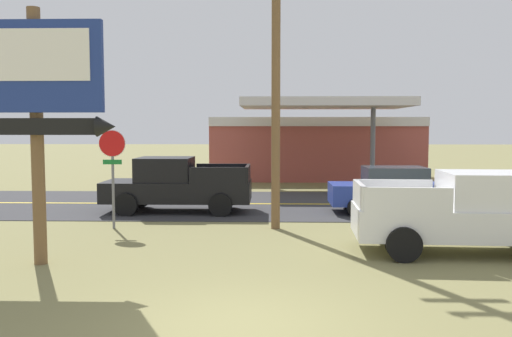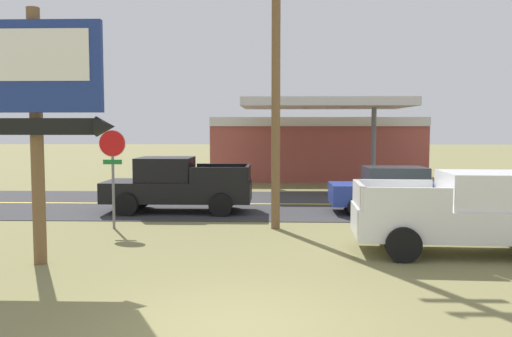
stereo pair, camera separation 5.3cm
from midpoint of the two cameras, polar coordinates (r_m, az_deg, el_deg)
name	(u,v)px [view 2 (the right image)]	position (r m, az deg, el deg)	size (l,w,h in m)	color
ground_plane	(239,327)	(8.40, -1.60, -16.62)	(180.00, 180.00, 0.00)	olive
road_asphalt	(260,204)	(21.05, 0.50, -3.83)	(140.00, 8.00, 0.02)	#333335
road_centre_line	(260,204)	(21.05, 0.50, -3.79)	(126.00, 0.20, 0.01)	gold
motel_sign	(36,92)	(12.45, -22.35, 7.58)	(3.32, 0.54, 5.59)	brown
stop_sign	(113,161)	(16.38, -14.99, 0.78)	(0.80, 0.08, 2.95)	slate
utility_pole	(276,66)	(15.89, 2.24, 10.85)	(1.62, 0.26, 9.08)	brown
gas_station	(315,146)	(32.01, 6.39, 2.43)	(12.00, 11.50, 4.40)	#A84C42
pickup_white_parked_on_lawn	(467,214)	(13.75, 21.75, -4.50)	(5.29, 2.44, 1.96)	silver
pickup_black_on_road	(176,185)	(19.25, -8.43, -1.78)	(5.20, 2.24, 1.96)	black
car_blue_far_lane	(391,190)	(19.42, 14.34, -2.21)	(4.20, 2.00, 1.64)	#233893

